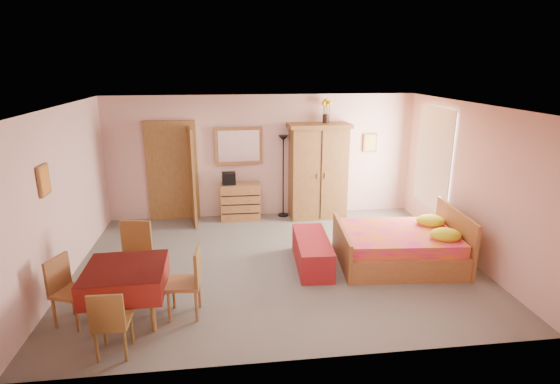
{
  "coord_description": "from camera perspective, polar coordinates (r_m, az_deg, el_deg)",
  "views": [
    {
      "loc": [
        -0.77,
        -6.62,
        3.21
      ],
      "look_at": [
        0.1,
        0.3,
        1.15
      ],
      "focal_mm": 28.0,
      "sensor_mm": 36.0,
      "label": 1
    }
  ],
  "objects": [
    {
      "name": "floor",
      "position": [
        7.4,
        -0.49,
        -9.26
      ],
      "size": [
        6.5,
        6.5,
        0.0
      ],
      "primitive_type": "plane",
      "color": "slate",
      "rests_on": "ground"
    },
    {
      "name": "ceiling",
      "position": [
        6.69,
        -0.54,
        11.22
      ],
      "size": [
        6.5,
        6.5,
        0.0
      ],
      "primitive_type": "plane",
      "rotation": [
        3.14,
        0.0,
        0.0
      ],
      "color": "brown",
      "rests_on": "wall_back"
    },
    {
      "name": "wall_back",
      "position": [
        9.35,
        -2.3,
        4.65
      ],
      "size": [
        6.5,
        0.1,
        2.6
      ],
      "primitive_type": "cube",
      "color": "beige",
      "rests_on": "floor"
    },
    {
      "name": "wall_front",
      "position": [
        4.61,
        3.14,
        -8.05
      ],
      "size": [
        6.5,
        0.1,
        2.6
      ],
      "primitive_type": "cube",
      "color": "beige",
      "rests_on": "floor"
    },
    {
      "name": "wall_left",
      "position": [
        7.32,
        -26.66,
        -0.46
      ],
      "size": [
        0.1,
        5.0,
        2.6
      ],
      "primitive_type": "cube",
      "color": "beige",
      "rests_on": "floor"
    },
    {
      "name": "wall_right",
      "position": [
        7.98,
        23.36,
        1.23
      ],
      "size": [
        0.1,
        5.0,
        2.6
      ],
      "primitive_type": "cube",
      "color": "beige",
      "rests_on": "floor"
    },
    {
      "name": "doorway",
      "position": [
        9.42,
        -13.87,
        2.55
      ],
      "size": [
        1.06,
        0.12,
        2.15
      ],
      "primitive_type": "cube",
      "color": "#9E6B35",
      "rests_on": "floor"
    },
    {
      "name": "window",
      "position": [
        8.95,
        19.46,
        4.16
      ],
      "size": [
        0.08,
        1.4,
        1.95
      ],
      "primitive_type": "cube",
      "color": "white",
      "rests_on": "wall_right"
    },
    {
      "name": "picture_left",
      "position": [
        6.67,
        -28.48,
        1.35
      ],
      "size": [
        0.04,
        0.32,
        0.42
      ],
      "primitive_type": "cube",
      "color": "orange",
      "rests_on": "wall_left"
    },
    {
      "name": "picture_back",
      "position": [
        9.75,
        11.67,
        6.31
      ],
      "size": [
        0.3,
        0.04,
        0.4
      ],
      "primitive_type": "cube",
      "color": "#D8BF59",
      "rests_on": "wall_back"
    },
    {
      "name": "chest_of_drawers",
      "position": [
        9.31,
        -5.17,
        -1.25
      ],
      "size": [
        0.84,
        0.43,
        0.78
      ],
      "primitive_type": "cube",
      "rotation": [
        0.0,
        0.0,
        -0.02
      ],
      "color": "#AF703B",
      "rests_on": "floor"
    },
    {
      "name": "wall_mirror",
      "position": [
        9.23,
        -5.41,
        6.02
      ],
      "size": [
        1.0,
        0.11,
        0.79
      ],
      "primitive_type": "cube",
      "rotation": [
        0.0,
        0.0,
        0.06
      ],
      "color": "white",
      "rests_on": "wall_back"
    },
    {
      "name": "stereo",
      "position": [
        9.15,
        -6.71,
        1.78
      ],
      "size": [
        0.28,
        0.21,
        0.26
      ],
      "primitive_type": "cube",
      "rotation": [
        0.0,
        0.0,
        0.04
      ],
      "color": "black",
      "rests_on": "chest_of_drawers"
    },
    {
      "name": "floor_lamp",
      "position": [
        9.34,
        0.42,
        2.04
      ],
      "size": [
        0.27,
        0.27,
        1.77
      ],
      "primitive_type": "cube",
      "rotation": [
        0.0,
        0.0,
        -0.21
      ],
      "color": "black",
      "rests_on": "floor"
    },
    {
      "name": "wardrobe",
      "position": [
        9.31,
        4.98,
        2.72
      ],
      "size": [
        1.31,
        0.71,
        2.02
      ],
      "primitive_type": "cube",
      "rotation": [
        0.0,
        0.0,
        0.03
      ],
      "color": "brown",
      "rests_on": "floor"
    },
    {
      "name": "sunflower_vase",
      "position": [
        9.24,
        6.03,
        10.5
      ],
      "size": [
        0.21,
        0.21,
        0.49
      ],
      "primitive_type": "cube",
      "rotation": [
        0.0,
        0.0,
        -0.07
      ],
      "color": "yellow",
      "rests_on": "wardrobe"
    },
    {
      "name": "bed",
      "position": [
        7.5,
        15.22,
        -5.69
      ],
      "size": [
        2.1,
        1.72,
        0.91
      ],
      "primitive_type": "cube",
      "rotation": [
        0.0,
        0.0,
        -0.08
      ],
      "color": "#E7167B",
      "rests_on": "floor"
    },
    {
      "name": "bench",
      "position": [
        7.26,
        4.23,
        -7.79
      ],
      "size": [
        0.59,
        1.43,
        0.47
      ],
      "primitive_type": "cube",
      "rotation": [
        0.0,
        0.0,
        -0.05
      ],
      "color": "maroon",
      "rests_on": "floor"
    },
    {
      "name": "dining_table",
      "position": [
        6.11,
        -19.32,
        -12.31
      ],
      "size": [
        1.01,
        1.01,
        0.73
      ],
      "primitive_type": "cube",
      "rotation": [
        0.0,
        0.0,
        0.02
      ],
      "color": "maroon",
      "rests_on": "floor"
    },
    {
      "name": "chair_south",
      "position": [
        5.47,
        -21.03,
        -15.43
      ],
      "size": [
        0.39,
        0.39,
        0.84
      ],
      "primitive_type": "cube",
      "rotation": [
        0.0,
        0.0,
        -0.03
      ],
      "color": "olive",
      "rests_on": "floor"
    },
    {
      "name": "chair_north",
      "position": [
        6.72,
        -18.74,
        -8.22
      ],
      "size": [
        0.54,
        0.54,
        1.01
      ],
      "primitive_type": "cube",
      "rotation": [
        0.0,
        0.0,
        2.94
      ],
      "color": "#AF6D3B",
      "rests_on": "floor"
    },
    {
      "name": "chair_west",
      "position": [
        6.22,
        -25.5,
        -11.63
      ],
      "size": [
        0.53,
        0.53,
        0.89
      ],
      "primitive_type": "cube",
      "rotation": [
        0.0,
        0.0,
        -1.95
      ],
      "color": "#AC6F3A",
      "rests_on": "floor"
    },
    {
      "name": "chair_east",
      "position": [
        5.94,
        -12.48,
        -11.47
      ],
      "size": [
        0.45,
        0.45,
        0.94
      ],
      "primitive_type": "cube",
      "rotation": [
        0.0,
        0.0,
        1.51
      ],
      "color": "#9E6335",
      "rests_on": "floor"
    }
  ]
}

